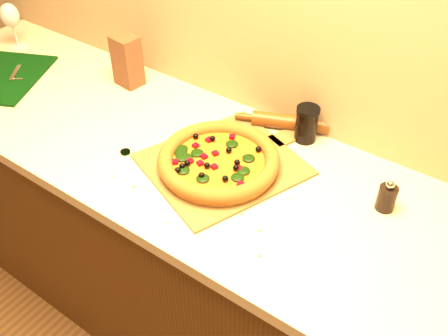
# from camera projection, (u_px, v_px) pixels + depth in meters

# --- Properties ---
(cabinet) EXTENTS (2.80, 0.65, 0.86)m
(cabinet) POSITION_uv_depth(u_px,v_px,m) (237.00, 276.00, 1.76)
(cabinet) COLOR #482C0F
(cabinet) RESTS_ON ground
(countertop) EXTENTS (2.84, 0.68, 0.04)m
(countertop) POSITION_uv_depth(u_px,v_px,m) (240.00, 182.00, 1.47)
(countertop) COLOR beige
(countertop) RESTS_ON cabinet
(pizza_peel) EXTENTS (0.51, 0.62, 0.01)m
(pizza_peel) POSITION_uv_depth(u_px,v_px,m) (227.00, 162.00, 1.50)
(pizza_peel) COLOR brown
(pizza_peel) RESTS_ON countertop
(pizza) EXTENTS (0.36, 0.36, 0.05)m
(pizza) POSITION_uv_depth(u_px,v_px,m) (219.00, 161.00, 1.46)
(pizza) COLOR #B8742E
(pizza) RESTS_ON pizza_peel
(cutting_board) EXTENTS (0.38, 0.43, 0.03)m
(cutting_board) POSITION_uv_depth(u_px,v_px,m) (5.00, 77.00, 1.88)
(cutting_board) COLOR black
(cutting_board) RESTS_ON countertop
(bottle_cap) EXTENTS (0.04, 0.04, 0.01)m
(bottle_cap) POSITION_uv_depth(u_px,v_px,m) (125.00, 152.00, 1.54)
(bottle_cap) COLOR black
(bottle_cap) RESTS_ON countertop
(pepper_grinder) EXTENTS (0.05, 0.05, 0.10)m
(pepper_grinder) POSITION_uv_depth(u_px,v_px,m) (387.00, 197.00, 1.34)
(pepper_grinder) COLOR black
(pepper_grinder) RESTS_ON countertop
(rolling_pin) EXTENTS (0.35, 0.16, 0.05)m
(rolling_pin) POSITION_uv_depth(u_px,v_px,m) (291.00, 122.00, 1.62)
(rolling_pin) COLOR #5E2F10
(rolling_pin) RESTS_ON countertop
(wine_glass) EXTENTS (0.08, 0.08, 0.19)m
(wine_glass) POSITION_uv_depth(u_px,v_px,m) (10.00, 17.00, 1.99)
(wine_glass) COLOR silver
(wine_glass) RESTS_ON countertop
(paper_bag) EXTENTS (0.10, 0.09, 0.19)m
(paper_bag) POSITION_uv_depth(u_px,v_px,m) (127.00, 61.00, 1.79)
(paper_bag) COLOR brown
(paper_bag) RESTS_ON countertop
(dark_jar) EXTENTS (0.07, 0.07, 0.12)m
(dark_jar) POSITION_uv_depth(u_px,v_px,m) (307.00, 124.00, 1.56)
(dark_jar) COLOR black
(dark_jar) RESTS_ON countertop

